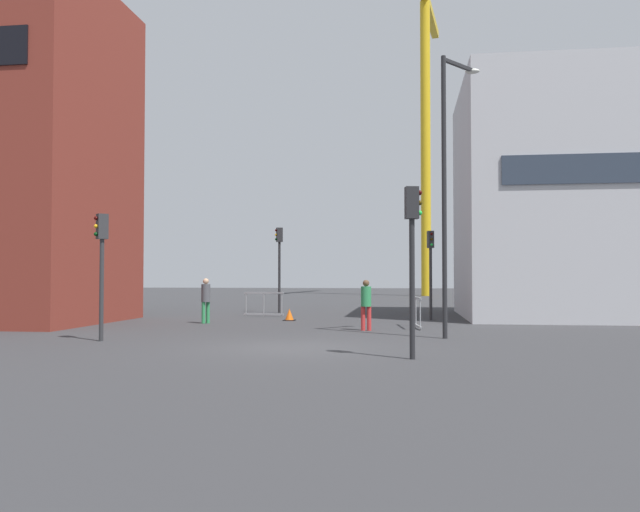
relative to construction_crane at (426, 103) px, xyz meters
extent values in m
plane|color=#333335|center=(-4.66, -43.56, -17.70)|extent=(160.00, 160.00, 0.00)
cube|color=maroon|center=(-16.83, -36.40, -11.24)|extent=(7.24, 7.41, 12.92)
cube|color=black|center=(-14.65, -40.14, -8.31)|extent=(1.10, 0.06, 1.30)
cube|color=#B7B7BC|center=(7.47, -30.17, -12.59)|extent=(13.71, 9.39, 10.21)
cylinder|color=gold|center=(-0.03, -0.21, -4.18)|extent=(0.90, 0.90, 27.03)
cube|color=gold|center=(0.33, 2.27, 9.74)|extent=(2.73, 14.29, 0.70)
cylinder|color=#232326|center=(-0.73, -40.60, -13.58)|extent=(0.14, 0.14, 8.23)
cube|color=#232326|center=(-0.26, -40.02, -9.56)|extent=(1.02, 1.23, 0.10)
ellipsoid|color=silver|center=(0.21, -39.44, -9.58)|extent=(0.44, 0.24, 0.16)
cylinder|color=#232326|center=(-8.00, -28.49, -15.96)|extent=(0.12, 0.12, 3.47)
cube|color=#232326|center=(-8.00, -28.49, -13.87)|extent=(0.36, 0.34, 0.70)
sphere|color=#390605|center=(-8.16, -28.56, -13.65)|extent=(0.11, 0.11, 0.11)
sphere|color=#F2A514|center=(-8.16, -28.56, -13.87)|extent=(0.11, 0.11, 0.11)
sphere|color=#07330F|center=(-8.16, -28.56, -14.09)|extent=(0.11, 0.11, 0.11)
cylinder|color=#2D2D30|center=(-0.84, -32.78, -16.22)|extent=(0.12, 0.12, 2.95)
cube|color=#2D2D30|center=(-0.84, -32.78, -14.40)|extent=(0.30, 0.33, 0.70)
sphere|color=#390605|center=(-0.81, -32.95, -14.18)|extent=(0.11, 0.11, 0.11)
sphere|color=#3C2905|center=(-0.81, -32.95, -14.40)|extent=(0.11, 0.11, 0.11)
sphere|color=green|center=(-0.81, -32.95, -14.62)|extent=(0.11, 0.11, 0.11)
cylinder|color=#232326|center=(-1.71, -45.41, -16.17)|extent=(0.12, 0.12, 3.05)
cube|color=#232326|center=(-1.71, -45.41, -14.30)|extent=(0.32, 0.29, 0.70)
sphere|color=#390605|center=(-1.54, -45.38, -14.08)|extent=(0.11, 0.11, 0.11)
sphere|color=#3C2905|center=(-1.54, -45.38, -14.30)|extent=(0.11, 0.11, 0.11)
sphere|color=green|center=(-1.54, -45.38, -14.52)|extent=(0.11, 0.11, 0.11)
cylinder|color=#2D2D30|center=(-10.22, -42.62, -16.28)|extent=(0.12, 0.12, 2.83)
cube|color=#2D2D30|center=(-10.22, -42.62, -14.52)|extent=(0.37, 0.37, 0.70)
sphere|color=#390605|center=(-10.35, -42.75, -14.30)|extent=(0.11, 0.11, 0.11)
sphere|color=#F2A514|center=(-10.35, -42.75, -14.52)|extent=(0.11, 0.11, 0.11)
sphere|color=#07330F|center=(-10.35, -42.75, -14.74)|extent=(0.11, 0.11, 0.11)
cylinder|color=red|center=(-3.06, -38.21, -17.30)|extent=(0.14, 0.14, 0.79)
cylinder|color=red|center=(-3.26, -38.20, -17.30)|extent=(0.14, 0.14, 0.79)
cylinder|color=#2D844C|center=(-3.16, -38.20, -16.57)|extent=(0.34, 0.34, 0.66)
sphere|color=brown|center=(-3.16, -38.20, -16.13)|extent=(0.22, 0.22, 0.22)
cylinder|color=#2D844C|center=(-9.35, -35.69, -17.29)|extent=(0.14, 0.14, 0.81)
cylinder|color=#2D844C|center=(-9.47, -35.85, -17.29)|extent=(0.14, 0.14, 0.81)
cylinder|color=#4C4C51|center=(-9.41, -35.77, -16.54)|extent=(0.34, 0.34, 0.68)
sphere|color=tan|center=(-9.41, -35.77, -16.10)|extent=(0.22, 0.22, 0.22)
cube|color=gray|center=(-1.51, -36.82, -16.65)|extent=(0.34, 2.24, 0.06)
cube|color=gray|center=(-1.51, -36.82, -17.60)|extent=(0.34, 2.24, 0.06)
cylinder|color=gray|center=(-1.38, -37.83, -17.17)|extent=(0.04, 0.04, 1.05)
cylinder|color=gray|center=(-1.51, -36.82, -17.17)|extent=(0.04, 0.04, 1.05)
cylinder|color=gray|center=(-1.64, -35.81, -17.17)|extent=(0.04, 0.04, 1.05)
cube|color=gray|center=(-8.13, -31.39, -16.65)|extent=(1.84, 0.21, 0.06)
cube|color=gray|center=(-8.13, -31.39, -17.60)|extent=(1.84, 0.21, 0.06)
cylinder|color=gray|center=(-8.96, -31.32, -17.17)|extent=(0.04, 0.04, 1.05)
cylinder|color=gray|center=(-8.13, -31.39, -17.17)|extent=(0.04, 0.04, 1.05)
cylinder|color=gray|center=(-7.31, -31.45, -17.17)|extent=(0.04, 0.04, 1.05)
cube|color=black|center=(-6.53, -33.83, -17.68)|extent=(0.48, 0.48, 0.03)
cone|color=#E55B0F|center=(-6.53, -33.83, -17.46)|extent=(0.37, 0.37, 0.48)
camera|label=1|loc=(-1.84, -59.60, -15.90)|focal=36.30mm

